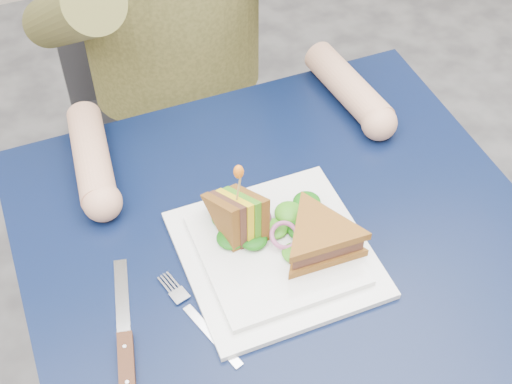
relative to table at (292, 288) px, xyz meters
name	(u,v)px	position (x,y,z in m)	size (l,w,h in m)	color
table	(292,288)	(0.00, 0.00, 0.00)	(0.75, 0.75, 0.73)	black
chair	(168,83)	(0.00, 0.67, -0.11)	(0.42, 0.40, 0.93)	#47474C
plate	(276,252)	(-0.02, 0.01, 0.09)	(0.26, 0.26, 0.02)	white
sandwich_flat	(320,238)	(0.03, -0.01, 0.12)	(0.14, 0.14, 0.05)	brown
sandwich_upright	(240,217)	(-0.06, 0.06, 0.13)	(0.08, 0.12, 0.12)	brown
fork	(200,321)	(-0.16, -0.05, 0.08)	(0.06, 0.18, 0.01)	silver
knife	(126,353)	(-0.26, -0.06, 0.09)	(0.06, 0.22, 0.02)	silver
toothpick	(239,186)	(-0.06, 0.06, 0.20)	(0.00, 0.00, 0.06)	tan
toothpick_frill	(239,172)	(-0.06, 0.06, 0.23)	(0.01, 0.01, 0.02)	orange
lettuce_spill	(276,237)	(-0.02, 0.02, 0.11)	(0.15, 0.13, 0.02)	#337A14
onion_ring	(284,235)	(-0.01, 0.02, 0.11)	(0.04, 0.04, 0.01)	#9E4C7A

